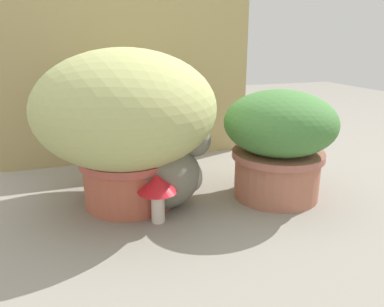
# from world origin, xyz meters

# --- Properties ---
(ground_plane) EXTENTS (6.00, 6.00, 0.00)m
(ground_plane) POSITION_xyz_m (0.00, 0.00, 0.00)
(ground_plane) COLOR gray
(cardboard_backdrop) EXTENTS (1.17, 0.03, 0.77)m
(cardboard_backdrop) POSITION_xyz_m (-0.01, 0.54, 0.38)
(cardboard_backdrop) COLOR tan
(cardboard_backdrop) RESTS_ON ground
(grass_planter) EXTENTS (0.60, 0.60, 0.53)m
(grass_planter) POSITION_xyz_m (-0.11, 0.04, 0.31)
(grass_planter) COLOR #BA5C44
(grass_planter) RESTS_ON ground
(leafy_planter) EXTENTS (0.40, 0.40, 0.39)m
(leafy_planter) POSITION_xyz_m (0.41, -0.07, 0.21)
(leafy_planter) COLOR #AC6851
(leafy_planter) RESTS_ON ground
(cat) EXTENTS (0.39, 0.20, 0.32)m
(cat) POSITION_xyz_m (0.02, -0.04, 0.12)
(cat) COLOR slate
(cat) RESTS_ON ground
(mushroom_ornament_red) EXTENTS (0.12, 0.12, 0.16)m
(mushroom_ornament_red) POSITION_xyz_m (-0.05, -0.13, 0.12)
(mushroom_ornament_red) COLOR silver
(mushroom_ornament_red) RESTS_ON ground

